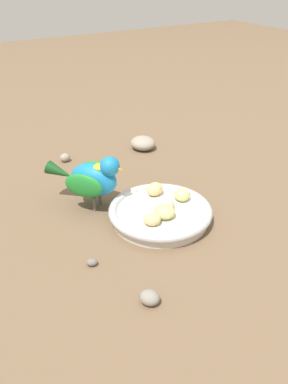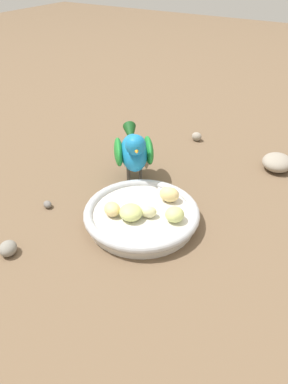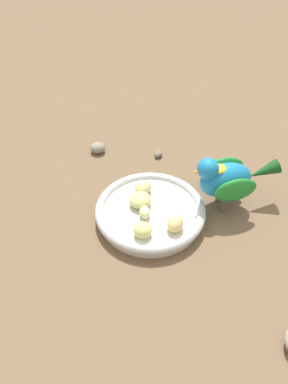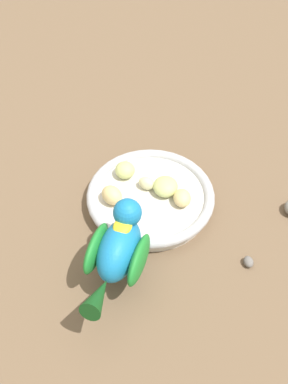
% 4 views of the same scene
% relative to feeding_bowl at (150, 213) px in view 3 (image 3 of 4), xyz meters
% --- Properties ---
extents(ground_plane, '(4.00, 4.00, 0.00)m').
position_rel_feeding_bowl_xyz_m(ground_plane, '(0.02, -0.02, -0.02)').
color(ground_plane, brown).
extents(feeding_bowl, '(0.20, 0.20, 0.03)m').
position_rel_feeding_bowl_xyz_m(feeding_bowl, '(0.00, 0.00, 0.00)').
color(feeding_bowl, beige).
rests_on(feeding_bowl, ground_plane).
extents(apple_piece_0, '(0.03, 0.04, 0.03)m').
position_rel_feeding_bowl_xyz_m(apple_piece_0, '(0.06, -0.02, 0.02)').
color(apple_piece_0, '#E5C67F').
rests_on(apple_piece_0, feeding_bowl).
extents(apple_piece_1, '(0.04, 0.04, 0.02)m').
position_rel_feeding_bowl_xyz_m(apple_piece_1, '(0.01, -0.06, 0.02)').
color(apple_piece_1, '#C6D17A').
rests_on(apple_piece_1, feeding_bowl).
extents(apple_piece_2, '(0.05, 0.05, 0.02)m').
position_rel_feeding_bowl_xyz_m(apple_piece_2, '(-0.02, 0.01, 0.02)').
color(apple_piece_2, '#C6D17A').
rests_on(apple_piece_2, feeding_bowl).
extents(apple_piece_3, '(0.03, 0.03, 0.02)m').
position_rel_feeding_bowl_xyz_m(apple_piece_3, '(-0.00, -0.02, 0.02)').
color(apple_piece_3, beige).
rests_on(apple_piece_3, feeding_bowl).
extents(apple_piece_4, '(0.04, 0.04, 0.02)m').
position_rel_feeding_bowl_xyz_m(apple_piece_4, '(-0.03, 0.04, 0.02)').
color(apple_piece_4, '#E5C67F').
rests_on(apple_piece_4, feeding_bowl).
extents(parrot, '(0.15, 0.13, 0.12)m').
position_rel_feeding_bowl_xyz_m(parrot, '(0.11, 0.09, 0.05)').
color(parrot, '#59544C').
rests_on(parrot, ground_plane).
extents(pebble_0, '(0.04, 0.04, 0.02)m').
position_rel_feeding_bowl_xyz_m(pebble_0, '(-0.17, 0.13, -0.00)').
color(pebble_0, gray).
rests_on(pebble_0, ground_plane).
extents(pebble_1, '(0.02, 0.02, 0.01)m').
position_rel_feeding_bowl_xyz_m(pebble_1, '(-0.05, 0.17, -0.01)').
color(pebble_1, slate).
rests_on(pebble_1, ground_plane).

